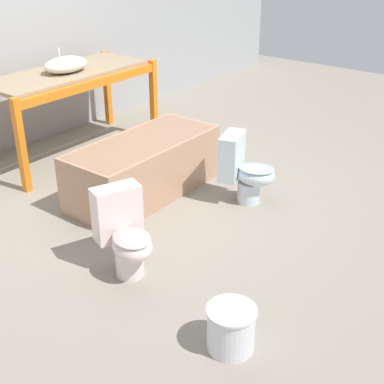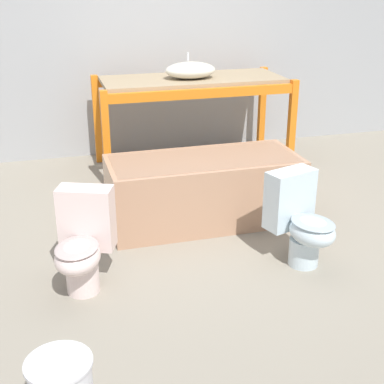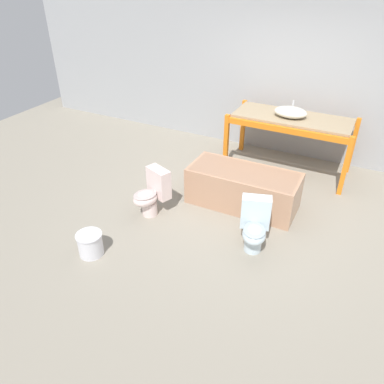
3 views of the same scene
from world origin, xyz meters
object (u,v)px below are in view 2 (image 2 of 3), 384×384
object	(u,v)px
toilet_near	(83,242)
toilet_far	(301,219)
sink_basin	(190,70)
bathtub_main	(204,185)

from	to	relation	value
toilet_near	toilet_far	world-z (taller)	same
sink_basin	bathtub_main	xyz separation A→B (m)	(-0.24, -1.31, -0.72)
bathtub_main	toilet_far	size ratio (longest dim) A/B	2.38
toilet_near	toilet_far	distance (m)	1.51
sink_basin	bathtub_main	world-z (taller)	sink_basin
toilet_near	bathtub_main	bearing A→B (deg)	57.41
toilet_near	toilet_far	bearing A→B (deg)	18.68
toilet_far	bathtub_main	bearing A→B (deg)	101.17
sink_basin	toilet_near	xyz separation A→B (m)	(-1.30, -2.08, -0.70)
sink_basin	toilet_far	size ratio (longest dim) A/B	0.78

